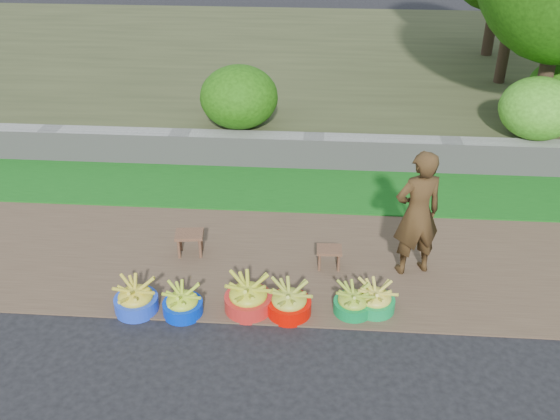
# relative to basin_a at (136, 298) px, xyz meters

# --- Properties ---
(ground_plane) EXTENTS (120.00, 120.00, 0.00)m
(ground_plane) POSITION_rel_basin_a_xyz_m (1.92, -0.16, -0.17)
(ground_plane) COLOR black
(ground_plane) RESTS_ON ground
(dirt_shoulder) EXTENTS (80.00, 2.50, 0.02)m
(dirt_shoulder) POSITION_rel_basin_a_xyz_m (1.92, 1.09, -0.16)
(dirt_shoulder) COLOR brown
(dirt_shoulder) RESTS_ON ground
(grass_verge) EXTENTS (80.00, 1.50, 0.04)m
(grass_verge) POSITION_rel_basin_a_xyz_m (1.92, 3.09, -0.15)
(grass_verge) COLOR #155E16
(grass_verge) RESTS_ON ground
(retaining_wall) EXTENTS (80.00, 0.35, 0.55)m
(retaining_wall) POSITION_rel_basin_a_xyz_m (1.92, 3.94, 0.11)
(retaining_wall) COLOR gray
(retaining_wall) RESTS_ON ground
(earth_bank) EXTENTS (80.00, 10.00, 0.50)m
(earth_bank) POSITION_rel_basin_a_xyz_m (1.92, 8.84, 0.08)
(earth_bank) COLOR #3E4425
(earth_bank) RESTS_ON ground
(basin_a) EXTENTS (0.50, 0.50, 0.37)m
(basin_a) POSITION_rel_basin_a_xyz_m (0.00, 0.00, 0.00)
(basin_a) COLOR blue
(basin_a) RESTS_ON ground
(basin_b) EXTENTS (0.46, 0.46, 0.34)m
(basin_b) POSITION_rel_basin_a_xyz_m (0.54, -0.02, -0.01)
(basin_b) COLOR #012DCE
(basin_b) RESTS_ON ground
(basin_c) EXTENTS (0.55, 0.55, 0.41)m
(basin_c) POSITION_rel_basin_a_xyz_m (1.28, 0.10, 0.02)
(basin_c) COLOR red
(basin_c) RESTS_ON ground
(basin_d) EXTENTS (0.51, 0.51, 0.38)m
(basin_d) POSITION_rel_basin_a_xyz_m (1.75, 0.07, 0.00)
(basin_d) COLOR #DA0900
(basin_d) RESTS_ON ground
(basin_e) EXTENTS (0.45, 0.45, 0.33)m
(basin_e) POSITION_rel_basin_a_xyz_m (2.48, 0.14, -0.02)
(basin_e) COLOR #097E38
(basin_e) RESTS_ON ground
(basin_f) EXTENTS (0.46, 0.46, 0.34)m
(basin_f) POSITION_rel_basin_a_xyz_m (2.73, 0.20, -0.01)
(basin_f) COLOR #0E8F42
(basin_f) RESTS_ON ground
(stool_left) EXTENTS (0.39, 0.31, 0.32)m
(stool_left) POSITION_rel_basin_a_xyz_m (0.39, 1.17, 0.10)
(stool_left) COLOR brown
(stool_left) RESTS_ON dirt_shoulder
(stool_right) EXTENTS (0.32, 0.25, 0.28)m
(stool_right) POSITION_rel_basin_a_xyz_m (2.20, 1.00, 0.07)
(stool_right) COLOR brown
(stool_right) RESTS_ON dirt_shoulder
(vendor_woman) EXTENTS (0.69, 0.56, 1.64)m
(vendor_woman) POSITION_rel_basin_a_xyz_m (3.23, 1.02, 0.67)
(vendor_woman) COLOR black
(vendor_woman) RESTS_ON dirt_shoulder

